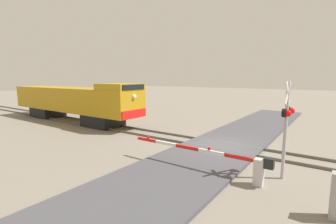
{
  "coord_description": "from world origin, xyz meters",
  "views": [
    {
      "loc": [
        -13.38,
        -5.42,
        4.18
      ],
      "look_at": [
        -0.86,
        3.42,
        1.97
      ],
      "focal_mm": 25.65,
      "sensor_mm": 36.0,
      "label": 1
    }
  ],
  "objects": [
    {
      "name": "ground_plane",
      "position": [
        0.0,
        0.0,
        0.0
      ],
      "size": [
        160.0,
        160.0,
        0.0
      ],
      "primitive_type": "plane",
      "color": "gray"
    },
    {
      "name": "rail_track_left",
      "position": [
        -0.72,
        0.0,
        0.07
      ],
      "size": [
        0.08,
        80.0,
        0.15
      ],
      "primitive_type": "cube",
      "color": "#59544C",
      "rests_on": "ground_plane"
    },
    {
      "name": "rail_track_right",
      "position": [
        0.72,
        0.0,
        0.07
      ],
      "size": [
        0.08,
        80.0,
        0.15
      ],
      "primitive_type": "cube",
      "color": "#59544C",
      "rests_on": "ground_plane"
    },
    {
      "name": "road_surface",
      "position": [
        0.0,
        0.0,
        0.07
      ],
      "size": [
        36.0,
        4.45,
        0.15
      ],
      "primitive_type": "cube",
      "color": "#47474C",
      "rests_on": "ground_plane"
    },
    {
      "name": "locomotive",
      "position": [
        0.0,
        15.12,
        1.96
      ],
      "size": [
        2.76,
        16.47,
        3.7
      ],
      "color": "black",
      "rests_on": "ground_plane"
    },
    {
      "name": "crossing_signal",
      "position": [
        -2.87,
        -3.85,
        2.51
      ],
      "size": [
        1.18,
        0.33,
        4.04
      ],
      "color": "#ADADB2",
      "rests_on": "ground_plane"
    },
    {
      "name": "crossing_gate",
      "position": [
        -4.11,
        -2.15,
        0.75
      ],
      "size": [
        0.36,
        6.78,
        1.19
      ],
      "color": "silver",
      "rests_on": "ground_plane"
    }
  ]
}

